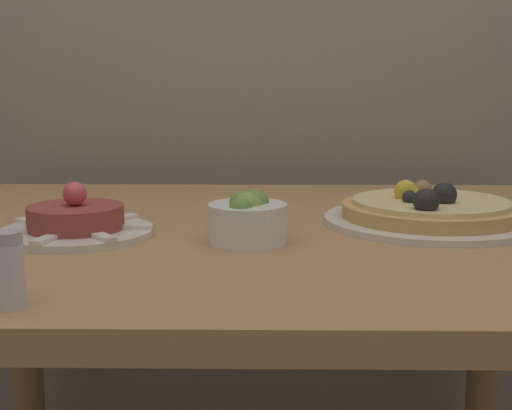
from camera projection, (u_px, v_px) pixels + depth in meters
The scene contains 5 objects.
dining_table at pixel (250, 308), 1.03m from camera, with size 1.03×0.83×0.78m.
pizza_plate at pixel (430, 212), 1.03m from camera, with size 0.31×0.31×0.06m.
tartare_plate at pixel (76, 223), 0.96m from camera, with size 0.21×0.21×0.07m.
small_bowl at pixel (246, 218), 0.92m from camera, with size 0.10×0.10×0.07m.
salt_shaker at pixel (9, 270), 0.65m from camera, with size 0.03×0.03×0.07m.
Camera 1 is at (0.02, -0.57, 0.99)m, focal length 50.00 mm.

